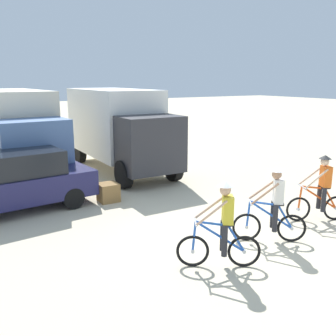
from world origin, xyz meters
TOP-DOWN VIEW (x-y plane):
  - ground_plane at (0.00, 0.00)m, footprint 120.00×120.00m
  - box_truck_cream_rv at (-3.16, 9.07)m, footprint 2.58×6.82m
  - box_truck_white_box at (0.80, 8.13)m, footprint 2.50×6.79m
  - sedan_parked at (-3.81, 4.86)m, footprint 4.34×2.14m
  - cyclist_orange_shirt at (-1.03, -0.91)m, footprint 1.50×0.97m
  - cyclist_cowboy_hat at (0.79, -0.54)m, footprint 1.45×1.05m
  - cyclist_near_camera at (2.91, -0.23)m, footprint 1.58×0.86m
  - supply_crate at (-1.32, 4.32)m, footprint 0.61×0.61m

SIDE VIEW (x-z plane):
  - ground_plane at x=0.00m, z-range 0.00..0.00m
  - supply_crate at x=-1.32m, z-range 0.00..0.58m
  - cyclist_orange_shirt at x=-1.03m, z-range -0.06..1.76m
  - cyclist_cowboy_hat at x=0.79m, z-range -0.06..1.76m
  - cyclist_near_camera at x=2.91m, z-range -0.06..1.76m
  - sedan_parked at x=-3.81m, z-range 0.00..1.76m
  - box_truck_cream_rv at x=-3.16m, z-range 0.20..3.55m
  - box_truck_white_box at x=0.80m, z-range 0.20..3.55m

